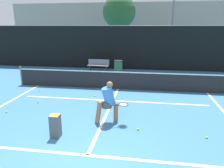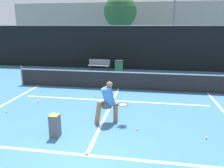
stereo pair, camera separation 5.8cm
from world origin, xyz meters
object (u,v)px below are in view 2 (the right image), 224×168
object	(u,v)px
player_practicing	(108,101)
parked_car	(148,55)
courtside_bench	(99,65)
trash_bin	(119,66)
ball_hopper	(55,125)

from	to	relation	value
player_practicing	parked_car	xyz separation A→B (m)	(1.28, 13.53, -0.21)
parked_car	player_practicing	bearing A→B (deg)	-95.42
player_practicing	courtside_bench	distance (m)	8.75
trash_bin	parked_car	bearing A→B (deg)	69.19
trash_bin	parked_car	world-z (taller)	parked_car
courtside_bench	trash_bin	size ratio (longest dim) A/B	1.86
ball_hopper	courtside_bench	distance (m)	9.79
player_practicing	ball_hopper	world-z (taller)	player_practicing
player_practicing	parked_car	world-z (taller)	player_practicing
parked_car	trash_bin	bearing A→B (deg)	-110.81
courtside_bench	parked_car	xyz separation A→B (m)	(3.48, 5.07, 0.10)
ball_hopper	trash_bin	size ratio (longest dim) A/B	0.83
ball_hopper	parked_car	world-z (taller)	parked_car
ball_hopper	trash_bin	distance (m)	9.62
ball_hopper	trash_bin	xyz separation A→B (m)	(0.69, 9.59, 0.06)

